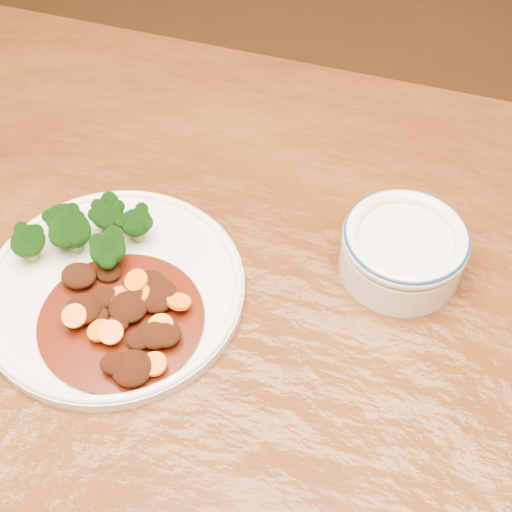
# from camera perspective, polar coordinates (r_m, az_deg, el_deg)

# --- Properties ---
(dining_table) EXTENTS (1.55, 0.98, 0.75)m
(dining_table) POSITION_cam_1_polar(r_m,az_deg,el_deg) (0.77, -1.75, -9.90)
(dining_table) COLOR #532E0E
(dining_table) RESTS_ON ground
(dinner_plate) EXTENTS (0.27, 0.27, 0.02)m
(dinner_plate) POSITION_cam_1_polar(r_m,az_deg,el_deg) (0.74, -11.35, -2.52)
(dinner_plate) COLOR silver
(dinner_plate) RESTS_ON dining_table
(broccoli_florets) EXTENTS (0.13, 0.09, 0.05)m
(broccoli_florets) POSITION_cam_1_polar(r_m,az_deg,el_deg) (0.75, -13.78, 1.95)
(broccoli_florets) COLOR #66924B
(broccoli_florets) RESTS_ON dinner_plate
(mince_stew) EXTENTS (0.16, 0.16, 0.03)m
(mince_stew) POSITION_cam_1_polar(r_m,az_deg,el_deg) (0.70, -10.34, -4.61)
(mince_stew) COLOR #4B1208
(mince_stew) RESTS_ON dinner_plate
(dip_bowl) EXTENTS (0.13, 0.13, 0.06)m
(dip_bowl) POSITION_cam_1_polar(r_m,az_deg,el_deg) (0.74, 11.69, 0.58)
(dip_bowl) COLOR silver
(dip_bowl) RESTS_ON dining_table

